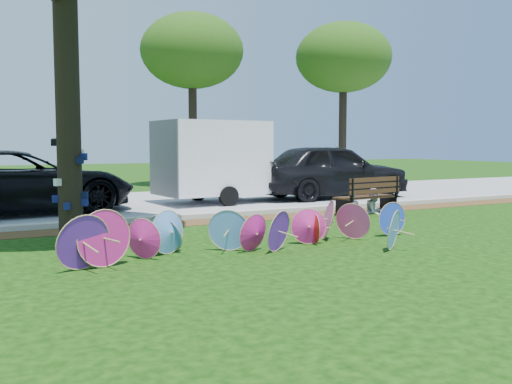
% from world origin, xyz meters
% --- Properties ---
extents(ground, '(90.00, 90.00, 0.00)m').
position_xyz_m(ground, '(0.00, 0.00, 0.00)').
color(ground, black).
rests_on(ground, ground).
extents(mulch_strip, '(90.00, 1.00, 0.01)m').
position_xyz_m(mulch_strip, '(0.00, 4.50, 0.01)').
color(mulch_strip, '#472D16').
rests_on(mulch_strip, ground).
extents(curb, '(90.00, 0.30, 0.12)m').
position_xyz_m(curb, '(0.00, 5.20, 0.06)').
color(curb, '#B7B5AD').
rests_on(curb, ground).
extents(street, '(90.00, 8.00, 0.01)m').
position_xyz_m(street, '(0.00, 9.35, 0.01)').
color(street, gray).
rests_on(street, ground).
extents(parasol_pile, '(6.93, 2.44, 0.89)m').
position_xyz_m(parasol_pile, '(-0.43, 0.77, 0.38)').
color(parasol_pile, '#E24897').
rests_on(parasol_pile, ground).
extents(black_van, '(6.29, 3.46, 1.67)m').
position_xyz_m(black_van, '(-3.27, 8.21, 0.84)').
color(black_van, black).
rests_on(black_van, ground).
extents(dark_pickup, '(5.55, 2.44, 1.86)m').
position_xyz_m(dark_pickup, '(6.57, 7.96, 0.93)').
color(dark_pickup, black).
rests_on(dark_pickup, ground).
extents(cargo_trailer, '(3.35, 2.27, 2.84)m').
position_xyz_m(cargo_trailer, '(2.33, 8.29, 1.42)').
color(cargo_trailer, white).
rests_on(cargo_trailer, ground).
extents(park_bench, '(1.94, 0.95, 0.97)m').
position_xyz_m(park_bench, '(4.78, 3.90, 0.49)').
color(park_bench, black).
rests_on(park_bench, ground).
extents(person_left, '(0.42, 0.28, 1.15)m').
position_xyz_m(person_left, '(4.43, 3.95, 0.58)').
color(person_left, '#353748').
rests_on(person_left, ground).
extents(person_right, '(0.74, 0.64, 1.29)m').
position_xyz_m(person_right, '(5.13, 3.95, 0.64)').
color(person_right, silver).
rests_on(person_right, ground).
extents(bg_trees, '(25.02, 6.07, 7.40)m').
position_xyz_m(bg_trees, '(2.16, 14.13, 5.77)').
color(bg_trees, black).
rests_on(bg_trees, ground).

